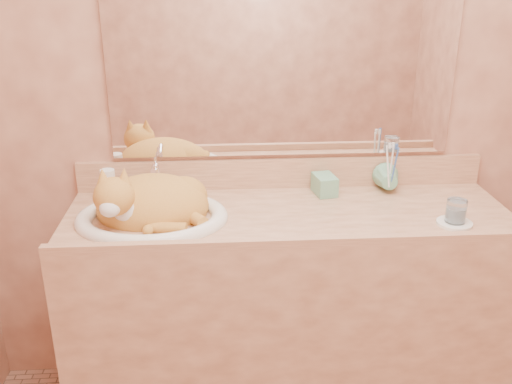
{
  "coord_description": "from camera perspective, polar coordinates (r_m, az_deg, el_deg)",
  "views": [
    {
      "loc": [
        -0.24,
        -1.13,
        1.67
      ],
      "look_at": [
        -0.12,
        0.7,
        0.94
      ],
      "focal_mm": 40.0,
      "sensor_mm": 36.0,
      "label": 1
    }
  ],
  "objects": [
    {
      "name": "faucet",
      "position": [
        2.18,
        -9.93,
        1.22
      ],
      "size": [
        0.06,
        0.11,
        0.15
      ],
      "primitive_type": null,
      "rotation": [
        0.0,
        0.0,
        -0.21
      ],
      "color": "white",
      "rests_on": "vanity_counter"
    },
    {
      "name": "lotion_bottle",
      "position": [
        2.19,
        -14.52,
        0.6
      ],
      "size": [
        0.05,
        0.05,
        0.13
      ],
      "primitive_type": "cylinder",
      "color": "white",
      "rests_on": "vanity_counter"
    },
    {
      "name": "saucer",
      "position": [
        2.07,
        19.22,
        -2.96
      ],
      "size": [
        0.12,
        0.12,
        0.01
      ],
      "primitive_type": "cylinder",
      "color": "white",
      "rests_on": "vanity_counter"
    },
    {
      "name": "sink_basin",
      "position": [
        2.0,
        -10.47,
        -0.62
      ],
      "size": [
        0.53,
        0.45,
        0.16
      ],
      "primitive_type": null,
      "rotation": [
        0.0,
        0.0,
        0.03
      ],
      "color": "white",
      "rests_on": "vanity_counter"
    },
    {
      "name": "toothbrush_cup",
      "position": [
        2.25,
        13.24,
        0.8
      ],
      "size": [
        0.11,
        0.11,
        0.1
      ],
      "primitive_type": "imported",
      "rotation": [
        0.0,
        0.0,
        -0.07
      ],
      "color": "#6EB08B",
      "rests_on": "vanity_counter"
    },
    {
      "name": "mirror",
      "position": [
        2.15,
        2.8,
        14.02
      ],
      "size": [
        1.3,
        0.02,
        0.8
      ],
      "primitive_type": "cube",
      "color": "white",
      "rests_on": "wall_back"
    },
    {
      "name": "cat",
      "position": [
        2.02,
        -10.76,
        -0.86
      ],
      "size": [
        0.41,
        0.34,
        0.22
      ],
      "primitive_type": null,
      "rotation": [
        0.0,
        0.0,
        0.03
      ],
      "color": "#B9762A",
      "rests_on": "sink_basin"
    },
    {
      "name": "vanity_counter",
      "position": [
        2.25,
        3.11,
        -12.11
      ],
      "size": [
        1.6,
        0.55,
        0.85
      ],
      "primitive_type": null,
      "color": "#986144",
      "rests_on": "floor"
    },
    {
      "name": "wall_back",
      "position": [
        2.19,
        2.69,
        10.43
      ],
      "size": [
        2.4,
        0.02,
        2.5
      ],
      "primitive_type": "cube",
      "color": "#925642",
      "rests_on": "ground"
    },
    {
      "name": "soap_dispenser",
      "position": [
        2.16,
        7.45,
        1.37
      ],
      "size": [
        0.09,
        0.09,
        0.17
      ],
      "primitive_type": "imported",
      "rotation": [
        0.0,
        0.0,
        0.17
      ],
      "color": "#6EB08B",
      "rests_on": "vanity_counter"
    },
    {
      "name": "toothbrushes",
      "position": [
        2.22,
        13.41,
        2.69
      ],
      "size": [
        0.03,
        0.03,
        0.21
      ],
      "primitive_type": null,
      "color": "white",
      "rests_on": "toothbrush_cup"
    },
    {
      "name": "water_glass",
      "position": [
        2.05,
        19.38,
        -1.81
      ],
      "size": [
        0.07,
        0.07,
        0.08
      ],
      "primitive_type": "cylinder",
      "color": "silver",
      "rests_on": "saucer"
    }
  ]
}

